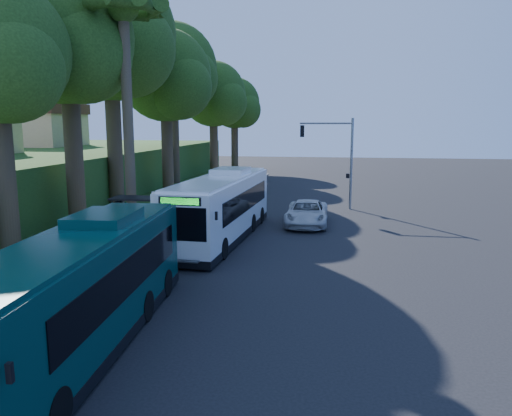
% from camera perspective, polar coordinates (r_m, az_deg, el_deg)
% --- Properties ---
extents(ground, '(140.00, 140.00, 0.00)m').
position_cam_1_polar(ground, '(29.93, 1.89, -3.09)').
color(ground, black).
rests_on(ground, ground).
extents(sidewalk, '(4.50, 70.00, 0.12)m').
position_cam_1_polar(sidewalk, '(31.66, -11.34, -2.46)').
color(sidewalk, gray).
rests_on(sidewalk, ground).
extents(red_curb, '(0.25, 30.00, 0.13)m').
position_cam_1_polar(red_curb, '(27.22, -9.73, -4.38)').
color(red_curb, maroon).
rests_on(red_curb, ground).
extents(grass_verge, '(8.00, 70.00, 0.06)m').
position_cam_1_polar(grass_verge, '(38.40, -16.72, -0.60)').
color(grass_verge, '#234719').
rests_on(grass_verge, ground).
extents(bus_shelter, '(3.20, 1.51, 2.55)m').
position_cam_1_polar(bus_shelter, '(28.70, -13.36, -0.23)').
color(bus_shelter, black).
rests_on(bus_shelter, ground).
extents(stop_sign_pole, '(0.35, 0.06, 3.17)m').
position_cam_1_polar(stop_sign_pole, '(26.02, -11.40, -0.54)').
color(stop_sign_pole, gray).
rests_on(stop_sign_pole, ground).
extents(traffic_signal_pole, '(4.10, 0.30, 7.00)m').
position_cam_1_polar(traffic_signal_pole, '(39.02, 9.37, 6.34)').
color(traffic_signal_pole, gray).
rests_on(traffic_signal_pole, ground).
extents(palm_tree, '(4.20, 4.20, 14.40)m').
position_cam_1_polar(palm_tree, '(30.47, -14.90, 20.28)').
color(palm_tree, '#4C3F2D').
rests_on(palm_tree, ground).
extents(hillside_backdrop, '(24.00, 60.00, 8.80)m').
position_cam_1_polar(hillside_backdrop, '(53.45, -25.04, 4.30)').
color(hillside_backdrop, '#234719').
rests_on(hillside_backdrop, ground).
extents(tree_0, '(8.40, 8.00, 15.70)m').
position_cam_1_polar(tree_0, '(33.42, -20.62, 16.98)').
color(tree_0, '#382B1E').
rests_on(tree_0, ground).
extents(tree_1, '(10.50, 10.00, 18.26)m').
position_cam_1_polar(tree_1, '(41.14, -16.23, 17.86)').
color(tree_1, '#382B1E').
rests_on(tree_1, ground).
extents(tree_2, '(8.82, 8.40, 15.12)m').
position_cam_1_polar(tree_2, '(47.72, -10.21, 14.18)').
color(tree_2, '#382B1E').
rests_on(tree_2, ground).
extents(tree_3, '(10.08, 9.60, 17.28)m').
position_cam_1_polar(tree_3, '(56.03, -9.45, 15.06)').
color(tree_3, '#382B1E').
rests_on(tree_3, ground).
extents(tree_4, '(8.40, 8.00, 14.14)m').
position_cam_1_polar(tree_4, '(62.85, -4.82, 12.50)').
color(tree_4, '#382B1E').
rests_on(tree_4, ground).
extents(tree_5, '(7.35, 7.00, 12.86)m').
position_cam_1_polar(tree_5, '(70.41, -2.42, 11.60)').
color(tree_5, '#382B1E').
rests_on(tree_5, ground).
extents(white_bus, '(3.49, 13.24, 3.91)m').
position_cam_1_polar(white_bus, '(28.72, -3.93, 0.23)').
color(white_bus, white).
rests_on(white_bus, ground).
extents(teal_bus, '(3.54, 12.70, 3.74)m').
position_cam_1_polar(teal_bus, '(15.68, -19.34, -8.68)').
color(teal_bus, '#093432').
rests_on(teal_bus, ground).
extents(pickup, '(2.69, 5.77, 1.60)m').
position_cam_1_polar(pickup, '(32.81, 5.82, -0.58)').
color(pickup, silver).
rests_on(pickup, ground).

